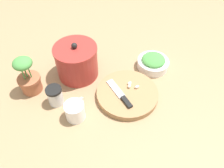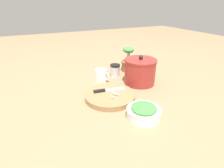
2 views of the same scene
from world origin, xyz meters
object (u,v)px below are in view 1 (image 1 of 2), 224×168
(stock_pot, at_px, (77,61))
(potted_herb, at_px, (28,78))
(herb_bowl, at_px, (153,62))
(coffee_mug, at_px, (75,111))
(chef_knife, at_px, (121,95))
(spice_jar, at_px, (55,96))
(cutting_board, at_px, (127,94))
(garlic_cloves, at_px, (132,85))

(stock_pot, bearing_deg, potted_herb, 169.53)
(herb_bowl, height_order, coffee_mug, coffee_mug)
(chef_knife, height_order, potted_herb, potted_herb)
(coffee_mug, bearing_deg, spice_jar, 104.17)
(cutting_board, xyz_separation_m, garlic_cloves, (0.04, 0.01, 0.02))
(chef_knife, height_order, coffee_mug, coffee_mug)
(chef_knife, relative_size, spice_jar, 2.10)
(cutting_board, bearing_deg, spice_jar, 148.89)
(herb_bowl, relative_size, potted_herb, 0.85)
(spice_jar, bearing_deg, cutting_board, -31.11)
(spice_jar, distance_m, coffee_mug, 0.13)
(chef_knife, xyz_separation_m, herb_bowl, (0.28, 0.07, -0.00))
(potted_herb, bearing_deg, coffee_mug, -71.72)
(cutting_board, xyz_separation_m, potted_herb, (-0.35, 0.32, 0.07))
(herb_bowl, distance_m, potted_herb, 0.64)
(garlic_cloves, bearing_deg, stock_pot, 118.96)
(cutting_board, distance_m, chef_knife, 0.04)
(stock_pot, bearing_deg, spice_jar, -151.35)
(spice_jar, bearing_deg, stock_pot, 28.65)
(potted_herb, bearing_deg, cutting_board, -42.61)
(coffee_mug, bearing_deg, stock_pot, 56.07)
(herb_bowl, bearing_deg, cutting_board, -163.46)
(chef_knife, distance_m, spice_jar, 0.30)
(cutting_board, relative_size, herb_bowl, 1.74)
(garlic_cloves, bearing_deg, chef_knife, -172.01)
(coffee_mug, height_order, stock_pot, stock_pot)
(chef_knife, height_order, spice_jar, spice_jar)
(cutting_board, distance_m, stock_pot, 0.30)
(coffee_mug, bearing_deg, potted_herb, 108.28)
(spice_jar, relative_size, potted_herb, 0.47)
(chef_knife, bearing_deg, garlic_cloves, 15.26)
(garlic_cloves, distance_m, herb_bowl, 0.21)
(chef_knife, bearing_deg, potted_herb, 141.33)
(spice_jar, relative_size, coffee_mug, 0.84)
(chef_knife, bearing_deg, herb_bowl, 21.24)
(cutting_board, distance_m, potted_herb, 0.47)
(stock_pot, height_order, potted_herb, same)
(garlic_cloves, distance_m, potted_herb, 0.49)
(spice_jar, relative_size, stock_pot, 0.44)
(chef_knife, distance_m, coffee_mug, 0.22)
(garlic_cloves, relative_size, herb_bowl, 0.34)
(stock_pot, bearing_deg, cutting_board, -68.79)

